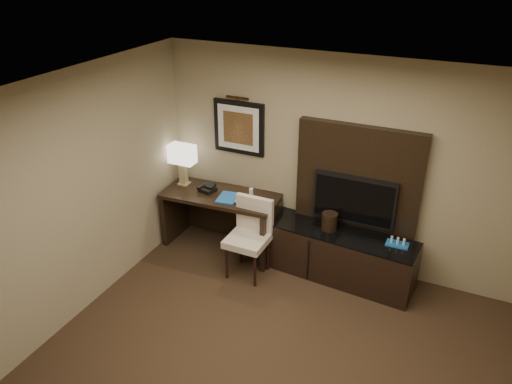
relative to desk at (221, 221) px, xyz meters
The scene contains 17 objects.
ceiling 3.44m from the desk, 56.47° to the right, with size 4.50×5.00×0.01m, color silver.
wall_back 1.74m from the desk, 14.22° to the left, with size 4.50×0.01×2.70m, color gray.
wall_left 2.48m from the desk, 111.23° to the right, with size 0.01×5.00×2.70m, color gray.
desk is the anchor object (origin of this frame).
credenza 1.64m from the desk, ahead, with size 1.86×0.52×0.64m, color black.
tv_wall_panel 1.94m from the desk, ahead, with size 1.50×0.12×1.30m, color black.
tv 1.83m from the desk, ahead, with size 1.00×0.08×0.60m, color black.
artwork 1.29m from the desk, 70.65° to the left, with size 0.70×0.04×0.70m, color black.
picture_light 1.67m from the desk, 68.41° to the left, with size 0.04×0.04×0.30m, color #422A15.
desk_chair 0.72m from the desk, 34.84° to the right, with size 0.49×0.56×1.01m, color beige, non-canonical shape.
table_lamp 0.92m from the desk, behind, with size 0.36×0.20×0.58m, color tan, non-canonical shape.
desk_phone 0.50m from the desk, behind, with size 0.20×0.18×0.10m, color black, non-canonical shape.
blue_folder 0.45m from the desk, 25.14° to the right, with size 0.24×0.33×0.02m, color blue.
book 0.54m from the desk, ahead, with size 0.15×0.02×0.21m, color #A0947E.
water_bottle 0.66m from the desk, ahead, with size 0.05×0.05×0.16m, color silver.
ice_bucket 1.52m from the desk, ahead, with size 0.19×0.19×0.22m, color black.
minibar_tray 2.33m from the desk, ahead, with size 0.26×0.15×0.09m, color #1A5EAE, non-canonical shape.
Camera 1 is at (1.45, -2.96, 3.79)m, focal length 35.00 mm.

